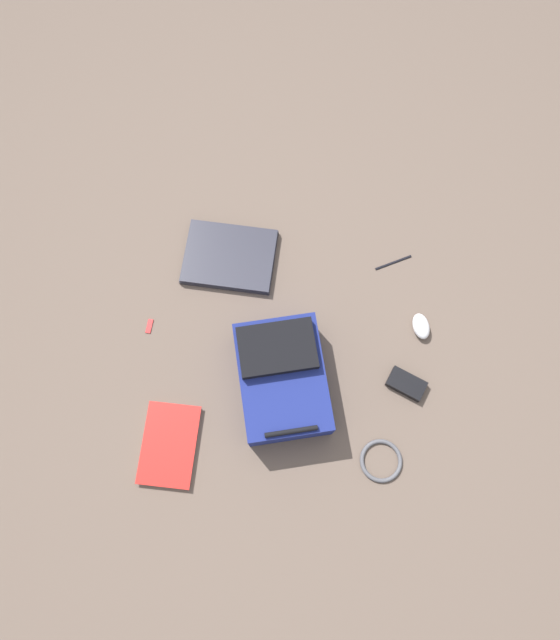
{
  "coord_description": "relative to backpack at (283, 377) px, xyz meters",
  "views": [
    {
      "loc": [
        0.0,
        0.58,
        1.96
      ],
      "look_at": [
        -0.01,
        0.0,
        0.02
      ],
      "focal_mm": 32.12,
      "sensor_mm": 36.0,
      "label": 1
    }
  ],
  "objects": [
    {
      "name": "ground_plane",
      "position": [
        0.01,
        -0.22,
        -0.08
      ],
      "size": [
        3.66,
        3.66,
        0.0
      ],
      "primitive_type": "plane",
      "color": "brown"
    },
    {
      "name": "power_brick",
      "position": [
        -0.43,
        0.02,
        -0.06
      ],
      "size": [
        0.15,
        0.13,
        0.03
      ],
      "primitive_type": "cube",
      "rotation": [
        0.0,
        0.0,
        4.19
      ],
      "color": "black",
      "rests_on": "ground_plane"
    },
    {
      "name": "cable_coil",
      "position": [
        -0.32,
        0.28,
        -0.07
      ],
      "size": [
        0.14,
        0.14,
        0.01
      ],
      "primitive_type": "torus",
      "color": "#4C4C51",
      "rests_on": "ground_plane"
    },
    {
      "name": "computer_mouse",
      "position": [
        -0.5,
        -0.18,
        -0.06
      ],
      "size": [
        0.07,
        0.1,
        0.04
      ],
      "primitive_type": "ellipsoid",
      "rotation": [
        0.0,
        0.0,
        0.17
      ],
      "color": "silver",
      "rests_on": "ground_plane"
    },
    {
      "name": "pen_black",
      "position": [
        -0.42,
        -0.43,
        -0.07
      ],
      "size": [
        0.14,
        0.06,
        0.01
      ],
      "primitive_type": "cylinder",
      "rotation": [
        1.57,
        0.0,
        5.06
      ],
      "color": "black",
      "rests_on": "ground_plane"
    },
    {
      "name": "backpack",
      "position": [
        0.0,
        0.0,
        0.0
      ],
      "size": [
        0.33,
        0.43,
        0.18
      ],
      "color": "navy",
      "rests_on": "ground_plane"
    },
    {
      "name": "usb_stick",
      "position": [
        0.47,
        -0.21,
        -0.07
      ],
      "size": [
        0.03,
        0.05,
        0.01
      ],
      "primitive_type": "cube",
      "rotation": [
        0.0,
        0.0,
        -0.18
      ],
      "color": "#B21919",
      "rests_on": "ground_plane"
    },
    {
      "name": "laptop",
      "position": [
        0.18,
        -0.46,
        -0.06
      ],
      "size": [
        0.37,
        0.3,
        0.03
      ],
      "color": "#24242C",
      "rests_on": "ground_plane"
    },
    {
      "name": "book_comic",
      "position": [
        0.38,
        0.21,
        -0.07
      ],
      "size": [
        0.21,
        0.29,
        0.02
      ],
      "color": "silver",
      "rests_on": "ground_plane"
    }
  ]
}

